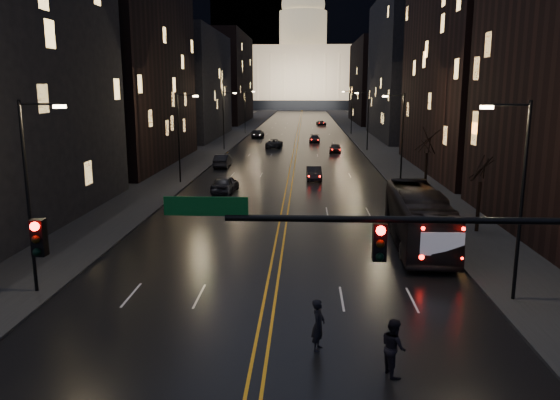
# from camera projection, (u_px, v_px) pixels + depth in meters

# --- Properties ---
(road) EXTENTS (20.00, 320.00, 0.02)m
(road) POSITION_uv_depth(u_px,v_px,m) (300.00, 125.00, 142.56)
(road) COLOR black
(road) RESTS_ON ground
(sidewalk_left) EXTENTS (8.00, 320.00, 0.16)m
(sidewalk_left) POSITION_uv_depth(u_px,v_px,m) (246.00, 124.00, 143.18)
(sidewalk_left) COLOR black
(sidewalk_left) RESTS_ON ground
(sidewalk_right) EXTENTS (8.00, 320.00, 0.16)m
(sidewalk_right) POSITION_uv_depth(u_px,v_px,m) (353.00, 125.00, 141.91)
(sidewalk_right) COLOR black
(sidewalk_right) RESTS_ON ground
(center_line) EXTENTS (0.62, 320.00, 0.01)m
(center_line) POSITION_uv_depth(u_px,v_px,m) (300.00, 125.00, 142.56)
(center_line) COLOR orange
(center_line) RESTS_ON road
(building_left_mid) EXTENTS (12.00, 30.00, 28.00)m
(building_left_mid) POSITION_uv_depth(u_px,v_px,m) (121.00, 50.00, 66.34)
(building_left_mid) COLOR black
(building_left_mid) RESTS_ON ground
(building_left_far) EXTENTS (12.00, 34.00, 20.00)m
(building_left_far) POSITION_uv_depth(u_px,v_px,m) (188.00, 85.00, 104.32)
(building_left_far) COLOR black
(building_left_far) RESTS_ON ground
(building_left_dist) EXTENTS (12.00, 40.00, 24.00)m
(building_left_dist) POSITION_uv_depth(u_px,v_px,m) (224.00, 78.00, 150.88)
(building_left_dist) COLOR black
(building_left_dist) RESTS_ON ground
(building_right_mid) EXTENTS (12.00, 34.00, 26.00)m
(building_right_mid) POSITION_uv_depth(u_px,v_px,m) (410.00, 69.00, 101.80)
(building_right_mid) COLOR black
(building_right_mid) RESTS_ON ground
(building_right_dist) EXTENTS (12.00, 40.00, 22.00)m
(building_right_dist) POSITION_uv_depth(u_px,v_px,m) (377.00, 82.00, 149.17)
(building_right_dist) COLOR black
(building_right_dist) RESTS_ON ground
(mountain_ridge) EXTENTS (520.00, 60.00, 130.00)m
(mountain_ridge) POSITION_uv_depth(u_px,v_px,m) (363.00, 5.00, 372.19)
(mountain_ridge) COLOR black
(mountain_ridge) RESTS_ON ground
(capitol) EXTENTS (90.00, 50.00, 58.50)m
(capitol) POSITION_uv_depth(u_px,v_px,m) (303.00, 71.00, 256.49)
(capitol) COLOR black
(capitol) RESTS_ON ground
(traffic_signal) EXTENTS (17.29, 0.45, 7.00)m
(traffic_signal) POSITION_uv_depth(u_px,v_px,m) (473.00, 262.00, 14.08)
(traffic_signal) COLOR black
(traffic_signal) RESTS_ON ground
(streetlamp_right_near) EXTENTS (2.13, 0.25, 9.00)m
(streetlamp_right_near) POSITION_uv_depth(u_px,v_px,m) (518.00, 192.00, 23.65)
(streetlamp_right_near) COLOR black
(streetlamp_right_near) RESTS_ON ground
(streetlamp_left_near) EXTENTS (2.13, 0.25, 9.00)m
(streetlamp_left_near) POSITION_uv_depth(u_px,v_px,m) (31.00, 188.00, 24.63)
(streetlamp_left_near) COLOR black
(streetlamp_left_near) RESTS_ON ground
(streetlamp_right_mid) EXTENTS (2.13, 0.25, 9.00)m
(streetlamp_right_mid) POSITION_uv_depth(u_px,v_px,m) (401.00, 134.00, 52.99)
(streetlamp_right_mid) COLOR black
(streetlamp_right_mid) RESTS_ON ground
(streetlamp_left_mid) EXTENTS (2.13, 0.25, 9.00)m
(streetlamp_left_mid) POSITION_uv_depth(u_px,v_px,m) (180.00, 133.00, 53.98)
(streetlamp_left_mid) COLOR black
(streetlamp_left_mid) RESTS_ON ground
(streetlamp_right_far) EXTENTS (2.13, 0.25, 9.00)m
(streetlamp_right_far) POSITION_uv_depth(u_px,v_px,m) (367.00, 118.00, 82.34)
(streetlamp_right_far) COLOR black
(streetlamp_right_far) RESTS_ON ground
(streetlamp_left_far) EXTENTS (2.13, 0.25, 9.00)m
(streetlamp_left_far) POSITION_uv_depth(u_px,v_px,m) (225.00, 117.00, 83.33)
(streetlamp_left_far) COLOR black
(streetlamp_left_far) RESTS_ON ground
(streetlamp_right_dist) EXTENTS (2.13, 0.25, 9.00)m
(streetlamp_right_dist) POSITION_uv_depth(u_px,v_px,m) (351.00, 110.00, 111.69)
(streetlamp_right_dist) COLOR black
(streetlamp_right_dist) RESTS_ON ground
(streetlamp_left_dist) EXTENTS (2.13, 0.25, 9.00)m
(streetlamp_left_dist) POSITION_uv_depth(u_px,v_px,m) (246.00, 109.00, 112.68)
(streetlamp_left_dist) COLOR black
(streetlamp_left_dist) RESTS_ON ground
(tree_right_mid) EXTENTS (2.40, 2.40, 6.65)m
(tree_right_mid) POSITION_uv_depth(u_px,v_px,m) (481.00, 166.00, 35.40)
(tree_right_mid) COLOR black
(tree_right_mid) RESTS_ON ground
(tree_right_far) EXTENTS (2.40, 2.40, 6.65)m
(tree_right_far) POSITION_uv_depth(u_px,v_px,m) (427.00, 142.00, 51.05)
(tree_right_far) COLOR black
(tree_right_far) RESTS_ON ground
(bus) EXTENTS (3.49, 12.36, 3.40)m
(bus) POSITION_uv_depth(u_px,v_px,m) (418.00, 218.00, 33.30)
(bus) COLOR black
(bus) RESTS_ON ground
(oncoming_car_a) EXTENTS (2.29, 4.95, 1.64)m
(oncoming_car_a) POSITION_uv_depth(u_px,v_px,m) (225.00, 184.00, 50.20)
(oncoming_car_a) COLOR black
(oncoming_car_a) RESTS_ON ground
(oncoming_car_b) EXTENTS (1.66, 4.74, 1.56)m
(oncoming_car_b) POSITION_uv_depth(u_px,v_px,m) (223.00, 161.00, 66.37)
(oncoming_car_b) COLOR black
(oncoming_car_b) RESTS_ON ground
(oncoming_car_c) EXTENTS (2.71, 5.29, 1.43)m
(oncoming_car_c) POSITION_uv_depth(u_px,v_px,m) (274.00, 143.00, 87.93)
(oncoming_car_c) COLOR black
(oncoming_car_c) RESTS_ON ground
(oncoming_car_d) EXTENTS (2.31, 5.40, 1.55)m
(oncoming_car_d) POSITION_uv_depth(u_px,v_px,m) (258.00, 133.00, 105.95)
(oncoming_car_d) COLOR black
(oncoming_car_d) RESTS_ON ground
(receding_car_a) EXTENTS (1.65, 4.40, 1.43)m
(receding_car_a) POSITION_uv_depth(u_px,v_px,m) (314.00, 173.00, 57.01)
(receding_car_a) COLOR black
(receding_car_a) RESTS_ON ground
(receding_car_b) EXTENTS (2.02, 4.32, 1.43)m
(receding_car_b) POSITION_uv_depth(u_px,v_px,m) (335.00, 148.00, 80.65)
(receding_car_b) COLOR black
(receding_car_b) RESTS_ON ground
(receding_car_c) EXTENTS (1.99, 4.64, 1.33)m
(receding_car_c) POSITION_uv_depth(u_px,v_px,m) (315.00, 139.00, 95.54)
(receding_car_c) COLOR black
(receding_car_c) RESTS_ON ground
(receding_car_d) EXTENTS (2.65, 4.70, 1.24)m
(receding_car_d) POSITION_uv_depth(u_px,v_px,m) (321.00, 123.00, 139.58)
(receding_car_d) COLOR black
(receding_car_d) RESTS_ON ground
(pedestrian_a) EXTENTS (0.65, 0.82, 1.97)m
(pedestrian_a) POSITION_uv_depth(u_px,v_px,m) (318.00, 325.00, 19.98)
(pedestrian_a) COLOR black
(pedestrian_a) RESTS_ON ground
(pedestrian_b) EXTENTS (0.78, 1.07, 1.98)m
(pedestrian_b) POSITION_uv_depth(u_px,v_px,m) (393.00, 347.00, 18.27)
(pedestrian_b) COLOR black
(pedestrian_b) RESTS_ON ground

